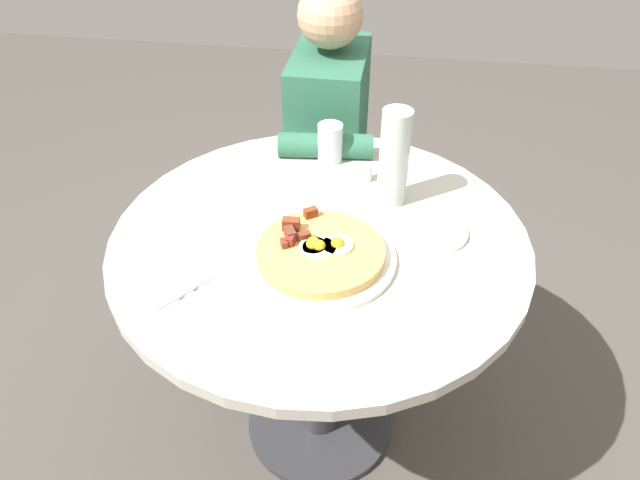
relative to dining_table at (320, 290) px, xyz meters
The scene contains 12 objects.
ground_plane 0.57m from the dining_table, ahead, with size 6.00×6.00×0.00m, color #4C4742.
dining_table is the anchor object (origin of this frame).
person_seated 0.64m from the dining_table, ahead, with size 0.52×0.30×1.14m.
pizza_plate 0.21m from the dining_table, 169.75° to the right, with size 0.33×0.33×0.01m, color white.
breakfast_pizza 0.22m from the dining_table, behind, with size 0.28×0.28×0.05m.
bread_plate 0.32m from the dining_table, 79.94° to the right, with size 0.16×0.16×0.01m, color white.
napkin 0.41m from the dining_table, 121.35° to the left, with size 0.17×0.14×0.00m, color white.
fork 0.39m from the dining_table, 120.19° to the left, with size 0.18×0.01×0.01m, color silver.
knife 0.42m from the dining_table, 122.40° to the left, with size 0.18×0.01×0.01m, color silver.
water_glass 0.41m from the dining_table, ahead, with size 0.07×0.07×0.11m, color silver.
water_bottle 0.38m from the dining_table, 43.16° to the right, with size 0.07×0.07×0.24m, color silver.
salt_shaker 0.33m from the dining_table, 19.28° to the right, with size 0.03×0.03×0.05m, color white.
Camera 1 is at (-1.08, -0.17, 1.61)m, focal length 33.64 mm.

